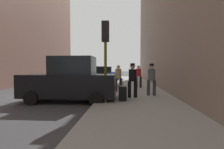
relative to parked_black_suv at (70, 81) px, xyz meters
The scene contains 13 objects.
ground_plane 3.10m from the parked_black_suv, 154.93° to the left, with size 120.00×120.00×0.00m, color #38383A.
sidewalk 3.70m from the parked_black_suv, 20.26° to the left, with size 4.00×40.00×0.15m, color gray.
parked_black_suv is the anchor object (origin of this frame).
parked_gray_coupe 6.36m from the parked_black_suv, 90.00° to the left, with size 4.23×2.12×1.79m.
parked_blue_sedan 12.88m from the parked_black_suv, 90.00° to the left, with size 4.24×2.13×1.79m.
fire_hydrant 6.85m from the parked_black_suv, 74.69° to the left, with size 0.42×0.22×0.70m.
traffic_light 2.65m from the parked_black_suv, 22.85° to the right, with size 0.32×0.32×3.60m.
pedestrian_with_fedora 3.16m from the parked_black_suv, ahead, with size 0.52×0.45×1.78m.
pedestrian_with_beanie 4.39m from the parked_black_suv, 17.07° to the left, with size 0.51×0.43×1.78m.
pedestrian_in_red_jacket 6.28m from the parked_black_suv, 52.98° to the left, with size 0.50×0.40×1.71m.
pedestrian_in_tan_coat 3.65m from the parked_black_suv, 50.98° to the left, with size 0.50×0.41×1.71m.
rolling_suitcase 2.69m from the parked_black_suv, ahead, with size 0.38×0.58×1.04m.
duffel_bag 4.79m from the parked_black_suv, 59.16° to the left, with size 0.32×0.44×0.28m.
Camera 1 is at (5.35, -9.75, 1.73)m, focal length 28.00 mm.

